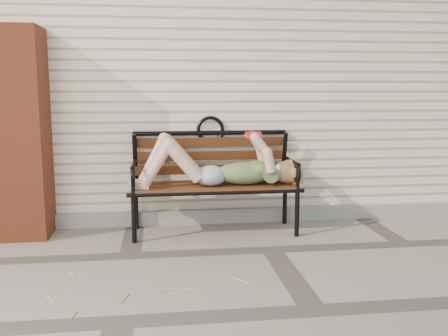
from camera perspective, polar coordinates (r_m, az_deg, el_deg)
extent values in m
plane|color=gray|center=(4.54, 5.47, -9.27)|extent=(80.00, 80.00, 0.00)
cube|color=#F8E2C1|center=(7.27, 0.29, 9.65)|extent=(8.00, 4.00, 3.00)
cube|color=#9A948B|center=(5.43, 3.19, -5.35)|extent=(8.00, 0.10, 0.15)
cube|color=#993E22|center=(5.14, -22.35, 3.63)|extent=(0.50, 0.50, 2.00)
cylinder|color=black|center=(4.73, -10.26, -5.63)|extent=(0.05, 0.05, 0.47)
cylinder|color=black|center=(5.19, -10.01, -4.31)|extent=(0.05, 0.05, 0.47)
cylinder|color=black|center=(4.91, 8.35, -5.06)|extent=(0.05, 0.05, 0.47)
cylinder|color=black|center=(5.35, 6.97, -3.84)|extent=(0.05, 0.05, 0.47)
cube|color=#573116|center=(4.93, -1.11, -2.06)|extent=(1.60, 0.52, 0.03)
cylinder|color=black|center=(4.71, -0.79, -2.86)|extent=(1.69, 0.04, 0.04)
cylinder|color=black|center=(5.17, -1.40, -1.78)|extent=(1.69, 0.04, 0.04)
torus|color=black|center=(5.21, -1.56, 4.39)|extent=(0.29, 0.04, 0.29)
ellipsoid|color=#0A3E4C|center=(4.92, 2.35, -0.59)|extent=(0.57, 0.33, 0.22)
ellipsoid|color=#0A3E4C|center=(4.94, 3.80, -0.14)|extent=(0.27, 0.32, 0.17)
ellipsoid|color=silver|center=(4.88, -1.56, -0.86)|extent=(0.32, 0.36, 0.20)
sphere|color=beige|center=(5.01, 6.99, -0.49)|extent=(0.23, 0.23, 0.23)
ellipsoid|color=tan|center=(5.02, 7.58, -0.41)|extent=(0.26, 0.27, 0.24)
cube|color=red|center=(4.88, 3.36, 4.07)|extent=(0.15, 0.02, 0.02)
cube|color=white|center=(4.84, 3.45, 3.69)|extent=(0.15, 0.09, 0.05)
cube|color=white|center=(4.93, 3.26, 3.78)|extent=(0.15, 0.09, 0.05)
cube|color=red|center=(4.84, 3.46, 3.73)|extent=(0.16, 0.10, 0.06)
cube|color=red|center=(4.93, 3.25, 3.84)|extent=(0.16, 0.10, 0.06)
cylinder|color=tan|center=(4.16, -3.61, -10.91)|extent=(0.08, 0.07, 0.01)
cylinder|color=tan|center=(3.86, -17.04, -12.91)|extent=(0.05, 0.08, 0.01)
cylinder|color=tan|center=(3.72, -13.38, -13.65)|extent=(0.10, 0.11, 0.01)
cylinder|color=tan|center=(3.37, -19.59, -16.44)|extent=(0.08, 0.04, 0.01)
cylinder|color=tan|center=(3.92, -23.89, -13.01)|extent=(0.04, 0.10, 0.01)
cylinder|color=tan|center=(3.49, 0.78, -14.92)|extent=(0.09, 0.12, 0.01)
cylinder|color=tan|center=(4.25, -5.52, -10.48)|extent=(0.07, 0.06, 0.01)
cylinder|color=tan|center=(3.36, -7.04, -15.98)|extent=(0.11, 0.02, 0.01)
cylinder|color=tan|center=(4.40, -17.12, -10.17)|extent=(0.16, 0.06, 0.01)
cylinder|color=tan|center=(4.63, -20.61, -9.41)|extent=(0.14, 0.11, 0.01)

